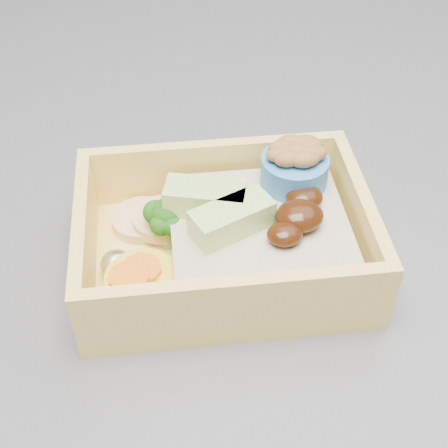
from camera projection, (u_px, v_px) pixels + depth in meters
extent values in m
cube|color=brown|center=(162.00, 19.00, 1.68)|extent=(3.20, 0.60, 0.90)
cube|color=#333438|center=(339.00, 234.00, 0.45)|extent=(1.24, 0.84, 0.04)
cube|color=#FFD969|center=(224.00, 258.00, 0.40)|extent=(0.19, 0.14, 0.01)
cube|color=#FFD969|center=(214.00, 169.00, 0.43)|extent=(0.18, 0.02, 0.04)
cube|color=#FFD969|center=(237.00, 306.00, 0.34)|extent=(0.18, 0.02, 0.04)
cube|color=#FFD969|center=(358.00, 219.00, 0.39)|extent=(0.02, 0.11, 0.04)
cube|color=#FFD969|center=(85.00, 241.00, 0.38)|extent=(0.02, 0.11, 0.04)
cube|color=tan|center=(258.00, 236.00, 0.39)|extent=(0.12, 0.11, 0.03)
ellipsoid|color=black|center=(299.00, 216.00, 0.37)|extent=(0.03, 0.03, 0.02)
ellipsoid|color=black|center=(304.00, 198.00, 0.39)|extent=(0.03, 0.02, 0.01)
ellipsoid|color=black|center=(285.00, 234.00, 0.37)|extent=(0.02, 0.02, 0.01)
cube|color=#B8EC7B|center=(232.00, 218.00, 0.37)|extent=(0.05, 0.04, 0.02)
cube|color=#B8EC7B|center=(205.00, 198.00, 0.38)|extent=(0.05, 0.04, 0.02)
cylinder|color=#7FA85A|center=(168.00, 235.00, 0.40)|extent=(0.01, 0.01, 0.02)
sphere|color=#226116|center=(166.00, 214.00, 0.39)|extent=(0.02, 0.02, 0.02)
sphere|color=#226116|center=(179.00, 211.00, 0.40)|extent=(0.02, 0.02, 0.02)
sphere|color=#226116|center=(155.00, 212.00, 0.39)|extent=(0.02, 0.02, 0.02)
sphere|color=#226116|center=(172.00, 225.00, 0.39)|extent=(0.01, 0.01, 0.01)
sphere|color=#226116|center=(161.00, 225.00, 0.39)|extent=(0.01, 0.01, 0.01)
sphere|color=#226116|center=(166.00, 208.00, 0.40)|extent=(0.01, 0.01, 0.01)
cylinder|color=yellow|center=(143.00, 286.00, 0.37)|extent=(0.04, 0.04, 0.02)
cylinder|color=orange|center=(141.00, 269.00, 0.36)|extent=(0.02, 0.02, 0.00)
cylinder|color=orange|center=(129.00, 277.00, 0.36)|extent=(0.02, 0.02, 0.00)
cylinder|color=#DBB07E|center=(142.00, 220.00, 0.42)|extent=(0.04, 0.04, 0.01)
cylinder|color=#DBB07E|center=(162.00, 219.00, 0.41)|extent=(0.04, 0.04, 0.01)
ellipsoid|color=silver|center=(188.00, 202.00, 0.42)|extent=(0.02, 0.02, 0.02)
ellipsoid|color=silver|center=(117.00, 265.00, 0.38)|extent=(0.02, 0.02, 0.02)
cylinder|color=#3C82CF|center=(294.00, 171.00, 0.40)|extent=(0.04, 0.04, 0.02)
ellipsoid|color=brown|center=(296.00, 152.00, 0.39)|extent=(0.02, 0.01, 0.01)
ellipsoid|color=brown|center=(309.00, 147.00, 0.40)|extent=(0.02, 0.01, 0.01)
ellipsoid|color=brown|center=(282.00, 148.00, 0.39)|extent=(0.02, 0.01, 0.01)
ellipsoid|color=brown|center=(305.00, 159.00, 0.39)|extent=(0.02, 0.01, 0.01)
ellipsoid|color=brown|center=(289.00, 159.00, 0.39)|extent=(0.02, 0.01, 0.01)
ellipsoid|color=brown|center=(313.00, 154.00, 0.39)|extent=(0.02, 0.01, 0.01)
ellipsoid|color=brown|center=(290.00, 143.00, 0.40)|extent=(0.02, 0.01, 0.01)
ellipsoid|color=brown|center=(304.00, 143.00, 0.40)|extent=(0.02, 0.01, 0.01)
ellipsoid|color=brown|center=(281.00, 154.00, 0.39)|extent=(0.02, 0.01, 0.01)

